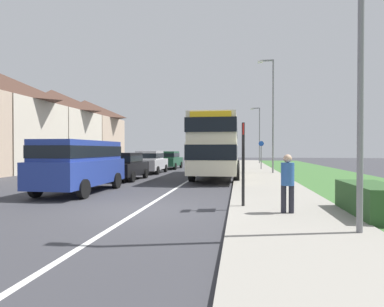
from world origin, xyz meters
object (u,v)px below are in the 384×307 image
at_px(double_decker_bus, 218,144).
at_px(parked_car_dark_green, 169,159).
at_px(pedestrian_at_stop, 288,181).
at_px(parked_van_blue, 80,162).
at_px(bus_stop_sign, 243,158).
at_px(street_lamp_near, 355,32).
at_px(street_lamp_far, 259,132).
at_px(parked_car_black, 125,165).
at_px(cycle_route_sign, 261,154).
at_px(parked_car_silver, 150,161).
at_px(street_lamp_mid, 272,109).

bearing_deg(double_decker_bus, parked_car_dark_green, 122.36).
bearing_deg(pedestrian_at_stop, parked_van_blue, 155.35).
relative_size(parked_car_dark_green, bus_stop_sign, 1.72).
height_order(street_lamp_near, street_lamp_far, street_lamp_near).
relative_size(parked_van_blue, parked_car_black, 1.27).
relative_size(parked_car_black, pedestrian_at_stop, 2.34).
bearing_deg(parked_car_black, double_decker_bus, 26.54).
bearing_deg(parked_car_dark_green, street_lamp_far, 49.99).
relative_size(bus_stop_sign, street_lamp_near, 0.36).
distance_m(cycle_route_sign, street_lamp_near, 20.69).
xyz_separation_m(double_decker_bus, parked_van_blue, (-5.18, -7.90, -0.85)).
xyz_separation_m(parked_van_blue, bus_stop_sign, (6.67, -2.71, 0.25)).
relative_size(pedestrian_at_stop, bus_stop_sign, 0.64).
relative_size(cycle_route_sign, street_lamp_far, 0.37).
bearing_deg(parked_car_silver, street_lamp_mid, 0.82).
relative_size(parked_car_black, street_lamp_far, 0.57).
height_order(pedestrian_at_stop, street_lamp_far, street_lamp_far).
bearing_deg(bus_stop_sign, parked_car_silver, 117.00).
bearing_deg(parked_car_silver, parked_van_blue, -89.63).
bearing_deg(parked_car_dark_green, bus_stop_sign, -70.55).
height_order(cycle_route_sign, street_lamp_near, street_lamp_near).
bearing_deg(bus_stop_sign, parked_car_black, 130.12).
bearing_deg(pedestrian_at_stop, parked_car_silver, 119.22).
bearing_deg(bus_stop_sign, street_lamp_near, -50.33).
distance_m(parked_van_blue, pedestrian_at_stop, 8.61).
distance_m(cycle_route_sign, street_lamp_mid, 5.56).
xyz_separation_m(double_decker_bus, parked_car_silver, (-5.25, 2.61, -1.22)).
height_order(street_lamp_near, street_lamp_mid, street_lamp_mid).
bearing_deg(cycle_route_sign, double_decker_bus, -114.21).
bearing_deg(parked_car_dark_green, pedestrian_at_stop, -68.39).
relative_size(parked_van_blue, pedestrian_at_stop, 2.96).
height_order(parked_car_black, pedestrian_at_stop, pedestrian_at_stop).
relative_size(parked_car_dark_green, pedestrian_at_stop, 2.67).
height_order(parked_van_blue, pedestrian_at_stop, parked_van_blue).
xyz_separation_m(double_decker_bus, pedestrian_at_stop, (2.64, -11.49, -1.17)).
height_order(bus_stop_sign, street_lamp_far, street_lamp_far).
xyz_separation_m(bus_stop_sign, street_lamp_mid, (2.18, 13.35, 3.12)).
bearing_deg(street_lamp_near, double_decker_bus, 105.52).
height_order(double_decker_bus, pedestrian_at_stop, double_decker_bus).
bearing_deg(bus_stop_sign, pedestrian_at_stop, -37.31).
bearing_deg(cycle_route_sign, street_lamp_near, -88.82).
xyz_separation_m(double_decker_bus, parked_car_black, (-5.25, -2.62, -1.26)).
xyz_separation_m(street_lamp_mid, street_lamp_far, (0.06, 15.84, -0.67)).
bearing_deg(parked_van_blue, bus_stop_sign, -22.14).
height_order(double_decker_bus, street_lamp_near, street_lamp_near).
relative_size(parked_van_blue, street_lamp_near, 0.68).
bearing_deg(parked_car_black, parked_car_dark_green, 89.23).
xyz_separation_m(parked_car_silver, cycle_route_sign, (8.50, 4.64, 0.51)).
distance_m(double_decker_bus, parked_car_dark_green, 9.61).
relative_size(parked_car_black, parked_car_dark_green, 0.87).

